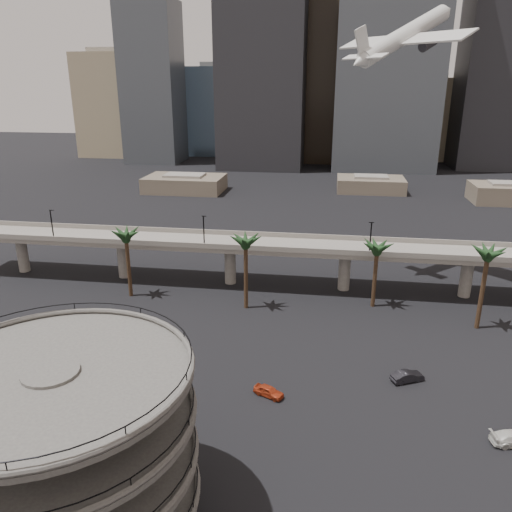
# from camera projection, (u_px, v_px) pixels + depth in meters

# --- Properties ---
(parking_ramp) EXTENTS (22.20, 22.20, 17.35)m
(parking_ramp) POSITION_uv_depth(u_px,v_px,m) (61.00, 440.00, 40.42)
(parking_ramp) COLOR #4D4B48
(parking_ramp) RESTS_ON ground
(overpass) EXTENTS (130.00, 9.30, 14.70)m
(overpass) POSITION_uv_depth(u_px,v_px,m) (287.00, 250.00, 94.54)
(overpass) COLOR slate
(overpass) RESTS_ON ground
(palm_trees) EXTENTS (76.40, 18.40, 14.00)m
(palm_trees) POSITION_uv_depth(u_px,v_px,m) (351.00, 245.00, 84.30)
(palm_trees) COLOR #442C1D
(palm_trees) RESTS_ON ground
(low_buildings) EXTENTS (135.00, 27.50, 6.80)m
(low_buildings) POSITION_uv_depth(u_px,v_px,m) (328.00, 186.00, 176.62)
(low_buildings) COLOR brown
(low_buildings) RESTS_ON ground
(skyline) EXTENTS (269.00, 86.00, 116.94)m
(skyline) POSITION_uv_depth(u_px,v_px,m) (352.00, 71.00, 232.34)
(skyline) COLOR gray
(skyline) RESTS_ON ground
(airborne_jet) EXTENTS (23.45, 24.20, 14.16)m
(airborne_jet) POSITION_uv_depth(u_px,v_px,m) (405.00, 36.00, 93.52)
(airborne_jet) COLOR silver
(airborne_jet) RESTS_ON ground
(car_a) EXTENTS (4.25, 3.07, 1.35)m
(car_a) POSITION_uv_depth(u_px,v_px,m) (269.00, 391.00, 62.52)
(car_a) COLOR #B33819
(car_a) RESTS_ON ground
(car_b) EXTENTS (4.64, 3.29, 1.45)m
(car_b) POSITION_uv_depth(u_px,v_px,m) (407.00, 376.00, 65.61)
(car_b) COLOR black
(car_b) RESTS_ON ground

